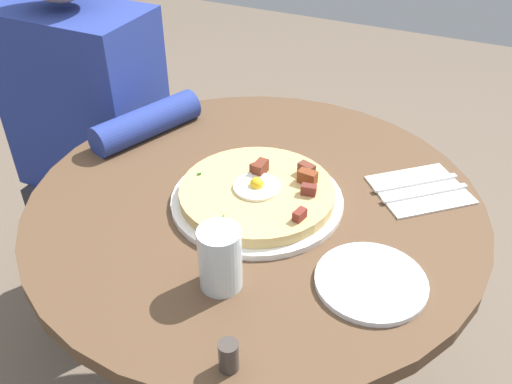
{
  "coord_description": "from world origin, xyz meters",
  "views": [
    {
      "loc": [
        -0.36,
        0.77,
        1.35
      ],
      "look_at": [
        -0.0,
        0.0,
        0.73
      ],
      "focal_mm": 39.12,
      "sensor_mm": 36.0,
      "label": 1
    }
  ],
  "objects_px": {
    "pepper_shaker": "(229,356)",
    "pizza_plate": "(257,200)",
    "breakfast_pizza": "(258,192)",
    "bread_plate": "(371,282)",
    "water_glass": "(220,259)",
    "knife": "(425,193)",
    "salt_shaker": "(106,139)",
    "dining_table": "(255,262)",
    "fork": "(416,183)",
    "person_seated": "(97,162)"
  },
  "relations": [
    {
      "from": "bread_plate",
      "to": "fork",
      "type": "relative_size",
      "value": 0.99
    },
    {
      "from": "water_glass",
      "to": "knife",
      "type": "bearing_deg",
      "value": -123.35
    },
    {
      "from": "fork",
      "to": "salt_shaker",
      "type": "height_order",
      "value": "salt_shaker"
    },
    {
      "from": "knife",
      "to": "salt_shaker",
      "type": "relative_size",
      "value": 3.46
    },
    {
      "from": "person_seated",
      "to": "bread_plate",
      "type": "bearing_deg",
      "value": 158.08
    },
    {
      "from": "water_glass",
      "to": "dining_table",
      "type": "bearing_deg",
      "value": -78.25
    },
    {
      "from": "water_glass",
      "to": "salt_shaker",
      "type": "xyz_separation_m",
      "value": [
        0.41,
        -0.25,
        -0.03
      ]
    },
    {
      "from": "knife",
      "to": "person_seated",
      "type": "bearing_deg",
      "value": -45.86
    },
    {
      "from": "fork",
      "to": "salt_shaker",
      "type": "relative_size",
      "value": 3.46
    },
    {
      "from": "salt_shaker",
      "to": "pepper_shaker",
      "type": "height_order",
      "value": "salt_shaker"
    },
    {
      "from": "pizza_plate",
      "to": "bread_plate",
      "type": "height_order",
      "value": "pizza_plate"
    },
    {
      "from": "dining_table",
      "to": "bread_plate",
      "type": "relative_size",
      "value": 4.87
    },
    {
      "from": "pizza_plate",
      "to": "bread_plate",
      "type": "bearing_deg",
      "value": 155.05
    },
    {
      "from": "breakfast_pizza",
      "to": "knife",
      "type": "relative_size",
      "value": 1.62
    },
    {
      "from": "bread_plate",
      "to": "pepper_shaker",
      "type": "relative_size",
      "value": 3.67
    },
    {
      "from": "water_glass",
      "to": "salt_shaker",
      "type": "relative_size",
      "value": 2.07
    },
    {
      "from": "pizza_plate",
      "to": "fork",
      "type": "relative_size",
      "value": 1.8
    },
    {
      "from": "bread_plate",
      "to": "salt_shaker",
      "type": "xyz_separation_m",
      "value": [
        0.63,
        -0.15,
        0.02
      ]
    },
    {
      "from": "water_glass",
      "to": "pepper_shaker",
      "type": "xyz_separation_m",
      "value": [
        -0.08,
        0.13,
        -0.03
      ]
    },
    {
      "from": "knife",
      "to": "water_glass",
      "type": "height_order",
      "value": "water_glass"
    },
    {
      "from": "fork",
      "to": "water_glass",
      "type": "bearing_deg",
      "value": 19.51
    },
    {
      "from": "bread_plate",
      "to": "pizza_plate",
      "type": "bearing_deg",
      "value": -24.95
    },
    {
      "from": "pizza_plate",
      "to": "salt_shaker",
      "type": "height_order",
      "value": "salt_shaker"
    },
    {
      "from": "person_seated",
      "to": "bread_plate",
      "type": "xyz_separation_m",
      "value": [
        -0.84,
        0.34,
        0.21
      ]
    },
    {
      "from": "breakfast_pizza",
      "to": "fork",
      "type": "bearing_deg",
      "value": -144.99
    },
    {
      "from": "pizza_plate",
      "to": "breakfast_pizza",
      "type": "distance_m",
      "value": 0.02
    },
    {
      "from": "bread_plate",
      "to": "fork",
      "type": "height_order",
      "value": "bread_plate"
    },
    {
      "from": "dining_table",
      "to": "pepper_shaker",
      "type": "height_order",
      "value": "pepper_shaker"
    },
    {
      "from": "fork",
      "to": "pepper_shaker",
      "type": "height_order",
      "value": "pepper_shaker"
    },
    {
      "from": "water_glass",
      "to": "pepper_shaker",
      "type": "relative_size",
      "value": 2.22
    },
    {
      "from": "dining_table",
      "to": "knife",
      "type": "xyz_separation_m",
      "value": [
        -0.29,
        -0.15,
        0.17
      ]
    },
    {
      "from": "bread_plate",
      "to": "pepper_shaker",
      "type": "height_order",
      "value": "pepper_shaker"
    },
    {
      "from": "bread_plate",
      "to": "water_glass",
      "type": "distance_m",
      "value": 0.24
    },
    {
      "from": "dining_table",
      "to": "knife",
      "type": "height_order",
      "value": "knife"
    },
    {
      "from": "dining_table",
      "to": "pizza_plate",
      "type": "xyz_separation_m",
      "value": [
        -0.01,
        0.01,
        0.17
      ]
    },
    {
      "from": "bread_plate",
      "to": "salt_shaker",
      "type": "height_order",
      "value": "salt_shaker"
    },
    {
      "from": "pizza_plate",
      "to": "salt_shaker",
      "type": "distance_m",
      "value": 0.37
    },
    {
      "from": "dining_table",
      "to": "water_glass",
      "type": "xyz_separation_m",
      "value": [
        -0.05,
        0.23,
        0.22
      ]
    },
    {
      "from": "bread_plate",
      "to": "pepper_shaker",
      "type": "xyz_separation_m",
      "value": [
        0.13,
        0.23,
        0.02
      ]
    },
    {
      "from": "knife",
      "to": "fork",
      "type": "bearing_deg",
      "value": -90.0
    },
    {
      "from": "fork",
      "to": "person_seated",
      "type": "bearing_deg",
      "value": -44.17
    },
    {
      "from": "pepper_shaker",
      "to": "pizza_plate",
      "type": "bearing_deg",
      "value": -70.91
    },
    {
      "from": "dining_table",
      "to": "salt_shaker",
      "type": "height_order",
      "value": "salt_shaker"
    },
    {
      "from": "fork",
      "to": "pepper_shaker",
      "type": "distance_m",
      "value": 0.55
    },
    {
      "from": "breakfast_pizza",
      "to": "pepper_shaker",
      "type": "relative_size",
      "value": 5.99
    },
    {
      "from": "dining_table",
      "to": "breakfast_pizza",
      "type": "relative_size",
      "value": 2.98
    },
    {
      "from": "pizza_plate",
      "to": "pepper_shaker",
      "type": "xyz_separation_m",
      "value": [
        -0.12,
        0.35,
        0.02
      ]
    },
    {
      "from": "person_seated",
      "to": "knife",
      "type": "xyz_separation_m",
      "value": [
        -0.87,
        0.07,
        0.21
      ]
    },
    {
      "from": "breakfast_pizza",
      "to": "salt_shaker",
      "type": "distance_m",
      "value": 0.38
    },
    {
      "from": "bread_plate",
      "to": "salt_shaker",
      "type": "distance_m",
      "value": 0.64
    }
  ]
}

